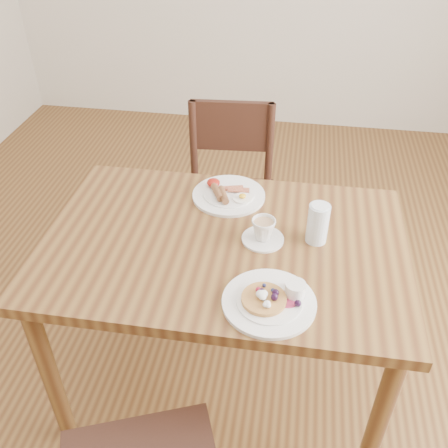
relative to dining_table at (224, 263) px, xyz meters
name	(u,v)px	position (x,y,z in m)	size (l,w,h in m)	color
ground	(224,378)	(0.00, 0.00, -0.65)	(5.00, 5.00, 0.00)	#573419
dining_table	(224,263)	(0.00, 0.00, 0.00)	(1.20, 0.80, 0.75)	brown
chair_far	(229,190)	(-0.09, 0.69, -0.16)	(0.45, 0.45, 0.88)	black
pancake_plate	(271,300)	(0.18, -0.26, 0.11)	(0.27, 0.27, 0.06)	white
breakfast_plate	(228,194)	(-0.03, 0.26, 0.11)	(0.27, 0.27, 0.04)	white
teacup_saucer	(263,231)	(0.13, 0.03, 0.13)	(0.14, 0.14, 0.08)	white
water_glass	(318,224)	(0.30, 0.05, 0.17)	(0.07, 0.07, 0.14)	silver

